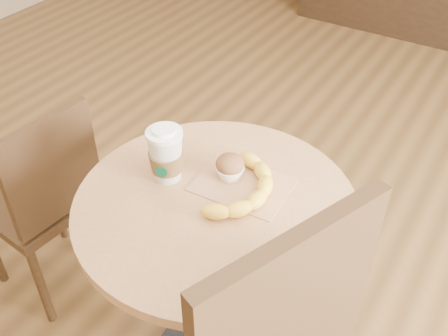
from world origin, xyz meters
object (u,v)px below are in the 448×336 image
at_px(muffin, 230,167).
at_px(banana, 245,189).
at_px(cafe_table, 216,258).
at_px(coffee_cup, 166,156).
at_px(chair_left, 44,198).

height_order(muffin, banana, muffin).
bearing_deg(cafe_table, coffee_cup, 175.33).
relative_size(muffin, banana, 0.26).
bearing_deg(banana, muffin, 147.94).
distance_m(cafe_table, chair_left, 0.70).
bearing_deg(muffin, banana, -30.03).
bearing_deg(cafe_table, muffin, 100.10).
bearing_deg(coffee_cup, chair_left, 161.82).
xyz_separation_m(coffee_cup, muffin, (0.14, 0.08, -0.03)).
bearing_deg(coffee_cup, muffin, 9.79).
bearing_deg(banana, coffee_cup, -170.01).
xyz_separation_m(coffee_cup, banana, (0.21, 0.04, -0.05)).
xyz_separation_m(cafe_table, chair_left, (-0.69, -0.01, -0.10)).
distance_m(cafe_table, muffin, 0.27).
bearing_deg(cafe_table, chair_left, -178.85).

